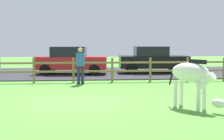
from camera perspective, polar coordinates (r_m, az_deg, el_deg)
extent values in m
plane|color=#549338|center=(10.40, -6.76, -5.62)|extent=(60.00, 60.00, 0.00)
cube|color=#2D2D33|center=(19.61, -6.05, -0.51)|extent=(28.00, 7.40, 0.05)
cylinder|color=olive|center=(15.44, -13.48, -0.09)|extent=(0.11, 0.11, 1.14)
cylinder|color=olive|center=(15.28, -6.73, -0.04)|extent=(0.11, 0.11, 1.14)
cylinder|color=olive|center=(15.34, 0.05, 0.02)|extent=(0.11, 0.11, 1.14)
cylinder|color=olive|center=(15.62, 6.69, 0.07)|extent=(0.11, 0.11, 1.14)
cylinder|color=olive|center=(16.09, 13.02, 0.12)|extent=(0.11, 0.11, 1.14)
cylinder|color=olive|center=(16.74, 18.93, 0.17)|extent=(0.11, 0.11, 1.14)
cube|color=olive|center=(15.29, -6.73, -0.25)|extent=(21.76, 0.06, 0.09)
cube|color=olive|center=(15.26, -6.75, 1.25)|extent=(21.76, 0.06, 0.09)
ellipsoid|color=white|center=(9.56, 13.46, -0.42)|extent=(1.10, 1.29, 0.56)
cylinder|color=white|center=(9.52, 15.82, -4.39)|extent=(0.11, 0.11, 0.78)
cylinder|color=white|center=(9.29, 14.85, -4.59)|extent=(0.11, 0.11, 0.78)
cylinder|color=white|center=(9.99, 12.02, -3.87)|extent=(0.11, 0.11, 0.78)
cylinder|color=white|center=(9.77, 11.01, -4.05)|extent=(0.11, 0.11, 0.78)
cylinder|color=white|center=(9.27, 16.05, -1.81)|extent=(0.53, 0.62, 0.51)
ellipsoid|color=white|center=(9.13, 18.16, -5.55)|extent=(0.42, 0.48, 0.24)
cube|color=black|center=(9.38, 14.73, 1.42)|extent=(0.35, 0.48, 0.12)
cylinder|color=black|center=(9.98, 10.36, -1.00)|extent=(0.15, 0.19, 0.54)
cube|color=black|center=(19.57, 7.21, 1.45)|extent=(4.07, 1.86, 0.70)
cube|color=black|center=(19.52, 6.79, 3.29)|extent=(1.96, 1.64, 0.56)
cylinder|color=black|center=(20.70, 10.47, 0.63)|extent=(0.61, 0.20, 0.60)
cylinder|color=black|center=(19.06, 11.64, 0.23)|extent=(0.61, 0.20, 0.60)
cylinder|color=black|center=(20.25, 3.01, 0.61)|extent=(0.61, 0.20, 0.60)
cylinder|color=black|center=(18.57, 3.55, 0.20)|extent=(0.61, 0.20, 0.60)
cube|color=red|center=(18.80, -7.06, 1.30)|extent=(4.15, 2.09, 0.70)
cube|color=black|center=(18.79, -7.54, 3.22)|extent=(2.05, 1.75, 0.56)
cylinder|color=black|center=(19.54, -2.79, 0.45)|extent=(0.62, 0.24, 0.60)
cylinder|color=black|center=(17.85, -3.11, 0.01)|extent=(0.62, 0.24, 0.60)
cylinder|color=black|center=(19.88, -10.59, 0.44)|extent=(0.62, 0.24, 0.60)
cylinder|color=black|center=(18.22, -11.61, 0.01)|extent=(0.62, 0.24, 0.60)
cylinder|color=#232847|center=(14.52, -5.88, -0.94)|extent=(0.14, 0.14, 0.82)
cylinder|color=#232847|center=(14.51, -5.17, -0.94)|extent=(0.14, 0.14, 0.82)
cube|color=#2D569E|center=(14.46, -5.55, 1.82)|extent=(0.38, 0.25, 0.58)
sphere|color=tan|center=(14.44, -5.56, 3.49)|extent=(0.22, 0.22, 0.22)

